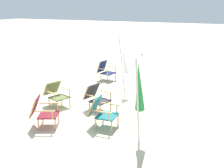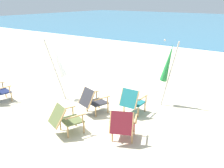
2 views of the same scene
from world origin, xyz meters
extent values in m
plane|color=beige|center=(0.00, 0.00, 0.00)|extent=(80.00, 80.00, 0.00)
cube|color=white|center=(0.00, 11.38, 0.03)|extent=(80.00, 1.10, 0.06)
cube|color=#19234C|center=(-2.95, -0.76, 0.32)|extent=(0.60, 0.57, 0.04)
cylinder|color=tan|center=(-3.14, -0.50, 0.16)|extent=(0.04, 0.04, 0.32)
cylinder|color=tan|center=(-2.68, -0.59, 0.16)|extent=(0.04, 0.04, 0.32)
cylinder|color=tan|center=(-3.19, -0.54, 0.43)|extent=(0.04, 0.04, 0.22)
cube|color=tan|center=(-2.67, -0.83, 0.54)|extent=(0.13, 0.53, 0.02)
cylinder|color=tan|center=(-2.64, -0.64, 0.43)|extent=(0.04, 0.04, 0.22)
cube|color=#196066|center=(1.04, 1.04, 0.32)|extent=(0.54, 0.50, 0.04)
cube|color=#196066|center=(1.05, 0.69, 0.56)|extent=(0.50, 0.27, 0.49)
cylinder|color=tan|center=(0.79, 1.24, 0.16)|extent=(0.04, 0.04, 0.32)
cylinder|color=tan|center=(1.26, 1.27, 0.16)|extent=(0.04, 0.04, 0.32)
cylinder|color=tan|center=(0.81, 0.81, 0.16)|extent=(0.04, 0.04, 0.32)
cylinder|color=tan|center=(1.28, 0.83, 0.16)|extent=(0.04, 0.04, 0.32)
cube|color=tan|center=(0.76, 1.01, 0.54)|extent=(0.06, 0.53, 0.02)
cylinder|color=tan|center=(0.75, 1.19, 0.43)|extent=(0.04, 0.04, 0.22)
cube|color=tan|center=(1.32, 1.03, 0.54)|extent=(0.06, 0.53, 0.02)
cylinder|color=tan|center=(1.31, 1.22, 0.43)|extent=(0.04, 0.04, 0.22)
cylinder|color=tan|center=(0.80, 0.68, 0.56)|extent=(0.05, 0.25, 0.49)
cylinder|color=tan|center=(1.31, 0.70, 0.56)|extent=(0.05, 0.25, 0.49)
cube|color=#28282D|center=(0.15, 0.40, 0.32)|extent=(0.64, 0.61, 0.04)
cube|color=#28282D|center=(0.04, 0.06, 0.55)|extent=(0.55, 0.40, 0.48)
cylinder|color=tan|center=(-0.02, 0.67, 0.16)|extent=(0.04, 0.04, 0.32)
cylinder|color=tan|center=(0.43, 0.54, 0.16)|extent=(0.04, 0.04, 0.32)
cylinder|color=tan|center=(-0.14, 0.26, 0.16)|extent=(0.04, 0.04, 0.32)
cylinder|color=tan|center=(0.31, 0.12, 0.16)|extent=(0.04, 0.04, 0.32)
cube|color=tan|center=(-0.13, 0.46, 0.54)|extent=(0.19, 0.52, 0.02)
cylinder|color=tan|center=(-0.08, 0.64, 0.43)|extent=(0.04, 0.04, 0.22)
cube|color=tan|center=(0.41, 0.30, 0.54)|extent=(0.19, 0.52, 0.02)
cylinder|color=tan|center=(0.46, 0.48, 0.43)|extent=(0.04, 0.04, 0.22)
cylinder|color=tan|center=(-0.20, 0.13, 0.55)|extent=(0.12, 0.27, 0.48)
cylinder|color=tan|center=(0.29, -0.02, 0.55)|extent=(0.12, 0.27, 0.48)
cube|color=#515B33|center=(0.37, -0.90, 0.32)|extent=(0.66, 0.63, 0.04)
cube|color=#515B33|center=(0.24, -1.25, 0.54)|extent=(0.57, 0.46, 0.46)
cylinder|color=tan|center=(0.23, -0.61, 0.16)|extent=(0.04, 0.04, 0.32)
cylinder|color=tan|center=(0.67, -0.78, 0.16)|extent=(0.04, 0.04, 0.32)
cylinder|color=tan|center=(0.08, -1.02, 0.16)|extent=(0.04, 0.04, 0.32)
cylinder|color=tan|center=(0.52, -1.18, 0.16)|extent=(0.04, 0.04, 0.32)
cube|color=tan|center=(0.11, -0.82, 0.54)|extent=(0.22, 0.51, 0.02)
cylinder|color=tan|center=(0.17, -0.64, 0.43)|extent=(0.04, 0.04, 0.22)
cube|color=tan|center=(0.63, -1.02, 0.54)|extent=(0.22, 0.51, 0.02)
cylinder|color=tan|center=(0.70, -0.84, 0.43)|extent=(0.04, 0.04, 0.22)
cylinder|color=tan|center=(0.00, -1.16, 0.54)|extent=(0.15, 0.30, 0.46)
cylinder|color=tan|center=(0.48, -1.34, 0.54)|extent=(0.15, 0.30, 0.46)
cube|color=maroon|center=(1.60, -0.39, 0.32)|extent=(0.67, 0.65, 0.04)
cube|color=maroon|center=(1.74, -0.69, 0.56)|extent=(0.54, 0.41, 0.50)
cylinder|color=tan|center=(1.29, -0.29, 0.16)|extent=(0.04, 0.04, 0.32)
cylinder|color=tan|center=(1.72, -0.09, 0.16)|extent=(0.04, 0.04, 0.32)
cylinder|color=tan|center=(1.48, -0.68, 0.16)|extent=(0.04, 0.04, 0.32)
cylinder|color=tan|center=(1.90, -0.48, 0.16)|extent=(0.04, 0.04, 0.32)
cube|color=tan|center=(1.35, -0.52, 0.54)|extent=(0.25, 0.49, 0.02)
cylinder|color=tan|center=(1.27, -0.35, 0.43)|extent=(0.04, 0.04, 0.22)
cube|color=tan|center=(1.86, -0.29, 0.54)|extent=(0.25, 0.49, 0.02)
cylinder|color=tan|center=(1.78, -0.12, 0.43)|extent=(0.04, 0.04, 0.22)
cylinder|color=tan|center=(1.51, -0.80, 0.56)|extent=(0.13, 0.22, 0.50)
cylinder|color=tan|center=(1.97, -0.58, 0.56)|extent=(0.13, 0.22, 0.50)
cylinder|color=#B7B2A8|center=(-1.58, 0.40, 1.01)|extent=(0.44, 0.47, 2.04)
cone|color=white|center=(-1.52, 0.47, 1.37)|extent=(0.51, 0.53, 1.17)
sphere|color=#B7B2A8|center=(-1.39, 0.60, 2.02)|extent=(0.06, 0.06, 0.06)
cylinder|color=#B7B2A8|center=(1.63, 2.04, 1.03)|extent=(0.48, 0.06, 2.06)
cone|color=#23843D|center=(1.55, 2.04, 1.39)|extent=(0.46, 0.24, 1.18)
sphere|color=#B7B2A8|center=(1.41, 2.03, 2.05)|extent=(0.06, 0.06, 0.06)
camera|label=1|loc=(6.67, 3.67, 3.07)|focal=42.00mm
camera|label=2|loc=(4.70, -5.10, 3.24)|focal=42.00mm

